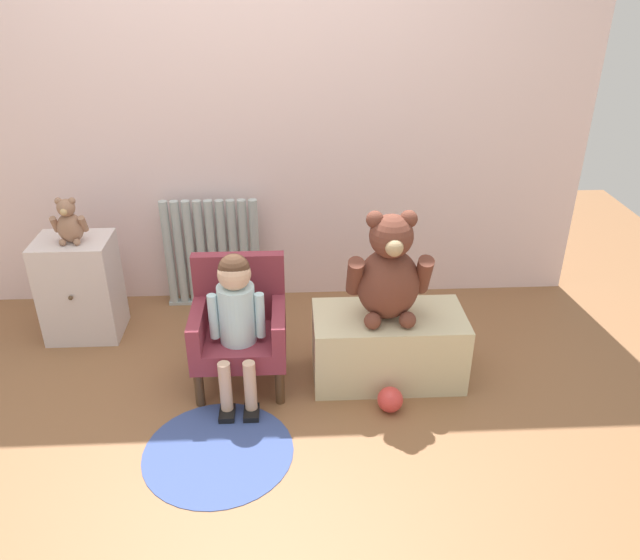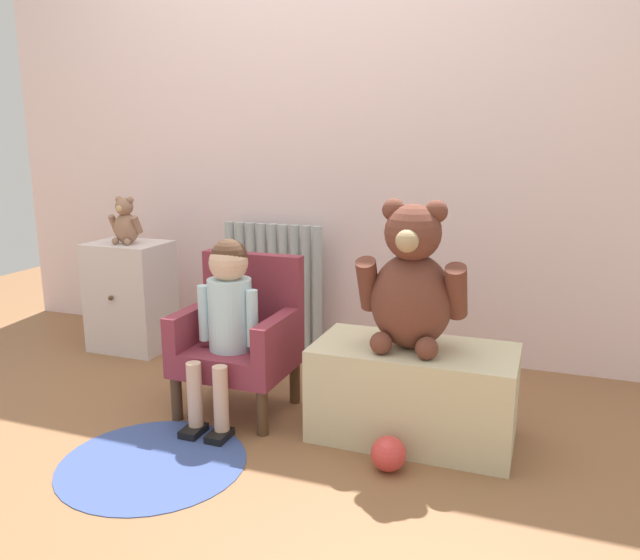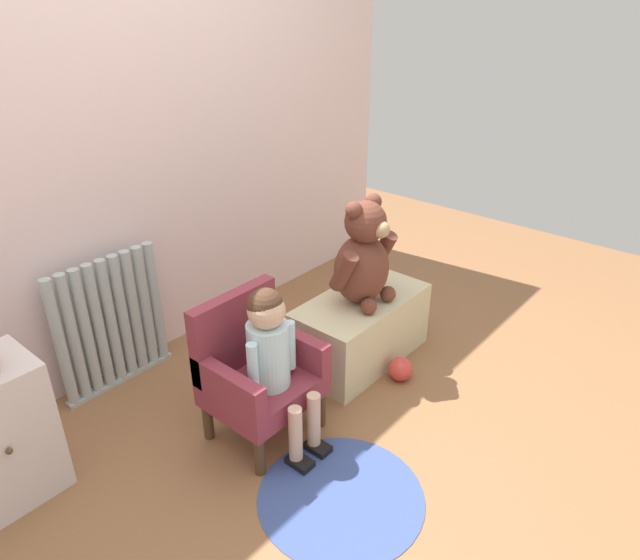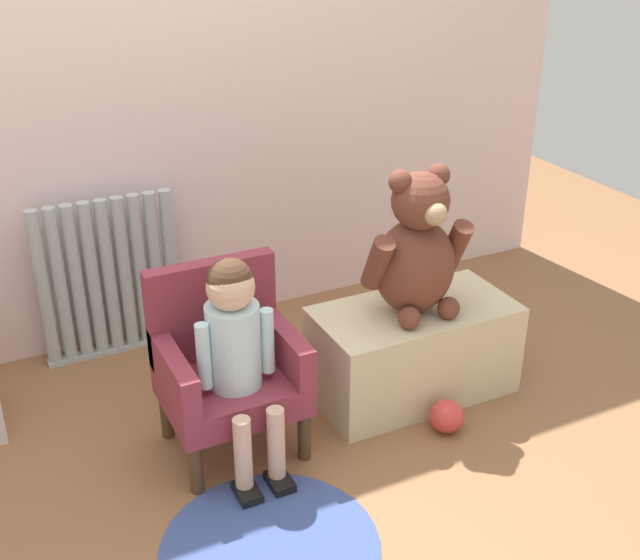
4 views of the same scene
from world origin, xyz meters
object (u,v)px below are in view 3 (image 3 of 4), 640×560
Objects in this scene: child_figure at (272,348)px; low_bench at (360,329)px; floor_rug at (341,496)px; child_armchair at (256,369)px; large_teddy_bear at (363,258)px; toy_ball at (400,369)px; radiator at (111,324)px.

low_bench is at bearing 6.97° from child_figure.
child_figure reaches higher than floor_rug.
child_armchair is 1.17× the size of large_teddy_bear.
low_bench is 0.29m from toy_ball.
low_bench is at bearing -1.54° from child_armchair.
large_teddy_bear is 0.83× the size of floor_rug.
large_teddy_bear is at bearing 88.80° from toy_ball.
child_figure is at bearing -173.03° from low_bench.
toy_ball reaches higher than floor_rug.
child_armchair is at bearing 177.44° from large_teddy_bear.
low_bench is 1.14× the size of floor_rug.
child_armchair is at bearing 157.57° from toy_ball.
toy_ball is at bearing -94.72° from low_bench.
child_armchair is (0.20, -0.76, -0.02)m from radiator.
child_figure is 5.99× the size of toy_ball.
floor_rug is (-0.79, -0.50, -0.17)m from low_bench.
toy_ball is (0.89, -1.04, -0.26)m from radiator.
child_figure reaches higher than low_bench.
large_teddy_bear is at bearing -41.18° from radiator.
large_teddy_bear reaches higher than child_armchair.
child_figure is 0.77m from low_bench.
radiator is 1.21m from low_bench.
radiator is at bearing 139.77° from low_bench.
child_armchair is at bearing 90.00° from child_figure.
low_bench is 1.36× the size of large_teddy_bear.
child_figure is (0.20, -0.86, 0.14)m from radiator.
child_figure is 1.12× the size of floor_rug.
large_teddy_bear reaches higher than child_figure.
child_figure reaches higher than toy_ball.
child_armchair is 0.61m from floor_rug.
low_bench reaches higher than floor_rug.
toy_ball is (0.76, 0.24, 0.06)m from floor_rug.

